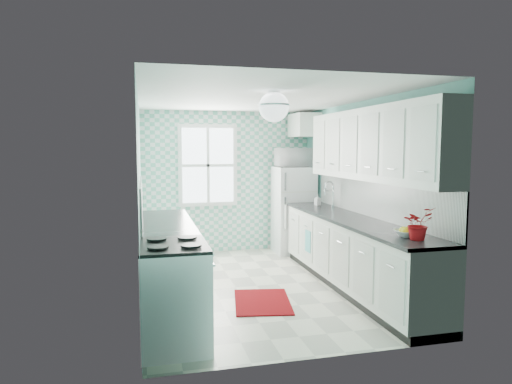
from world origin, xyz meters
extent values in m
cube|color=silver|center=(0.00, 0.00, -0.01)|extent=(3.00, 4.40, 0.02)
cube|color=white|center=(0.00, 0.00, 2.51)|extent=(3.00, 4.40, 0.02)
cube|color=#6CB9AD|center=(0.00, 2.21, 1.25)|extent=(3.00, 0.02, 2.50)
cube|color=#6CB9AD|center=(0.00, -2.21, 1.25)|extent=(3.00, 0.02, 2.50)
cube|color=#6CB9AD|center=(-1.51, 0.00, 1.25)|extent=(0.02, 4.40, 2.50)
cube|color=#6CB9AD|center=(1.51, 0.00, 1.25)|extent=(0.02, 4.40, 2.50)
cube|color=#66BEA4|center=(0.00, 2.19, 1.25)|extent=(3.00, 0.01, 2.50)
cube|color=white|center=(-0.35, 2.17, 1.55)|extent=(1.04, 0.05, 1.44)
cube|color=white|center=(-0.35, 2.15, 1.55)|extent=(0.90, 0.02, 1.30)
cube|color=white|center=(1.49, -0.40, 1.20)|extent=(0.02, 3.60, 0.51)
cube|color=white|center=(-1.49, -0.07, 1.20)|extent=(0.02, 2.15, 0.51)
cube|color=white|center=(1.33, -0.60, 1.90)|extent=(0.33, 3.20, 0.90)
cube|color=white|center=(1.30, 1.83, 2.25)|extent=(0.40, 0.74, 0.40)
cylinder|color=silver|center=(0.00, -0.80, 2.48)|extent=(0.14, 0.14, 0.04)
cylinder|color=silver|center=(0.00, -0.80, 2.41)|extent=(0.02, 0.02, 0.12)
sphere|color=white|center=(0.00, -0.80, 2.32)|extent=(0.34, 0.34, 0.34)
cube|color=white|center=(1.20, -0.40, 0.45)|extent=(0.60, 3.60, 0.90)
cube|color=black|center=(1.19, -0.40, 0.92)|extent=(0.63, 3.60, 0.04)
cube|color=white|center=(-1.20, -0.07, 0.45)|extent=(0.60, 2.15, 0.90)
cube|color=black|center=(-1.19, -0.07, 0.92)|extent=(0.63, 2.15, 0.04)
cube|color=white|center=(1.11, 1.78, 0.76)|extent=(0.66, 0.63, 1.52)
cube|color=silver|center=(1.11, 1.46, 1.11)|extent=(0.65, 0.01, 0.02)
cube|color=silver|center=(0.85, 1.44, 1.30)|extent=(0.03, 0.03, 0.30)
cube|color=silver|center=(0.85, 1.44, 0.76)|extent=(0.03, 0.03, 0.54)
cube|color=white|center=(-1.20, -1.61, 0.49)|extent=(0.63, 0.79, 0.94)
cube|color=black|center=(-1.20, -1.61, 0.96)|extent=(0.63, 0.79, 0.03)
cube|color=black|center=(-0.88, -1.61, 0.54)|extent=(0.01, 0.52, 0.31)
cube|color=silver|center=(1.20, 0.66, 0.92)|extent=(0.50, 0.42, 0.12)
cylinder|color=silver|center=(1.38, 0.66, 1.12)|extent=(0.02, 0.02, 0.30)
torus|color=silver|center=(1.31, 0.66, 1.31)|extent=(0.16, 0.02, 0.16)
cube|color=#6B1203|center=(-0.10, -0.66, 0.01)|extent=(0.81, 1.04, 0.02)
cube|color=#50B1A6|center=(0.89, 0.43, 0.48)|extent=(0.06, 0.21, 0.32)
imported|color=silver|center=(1.20, -1.69, 0.98)|extent=(0.32, 0.32, 0.07)
imported|color=maroon|center=(1.20, -1.85, 1.10)|extent=(0.35, 0.33, 0.33)
imported|color=#A6C8D2|center=(1.25, 0.98, 1.03)|extent=(0.10, 0.10, 0.18)
imported|color=white|center=(1.11, 1.78, 1.69)|extent=(0.62, 0.44, 0.33)
camera|label=1|loc=(-1.45, -5.83, 1.86)|focal=32.00mm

